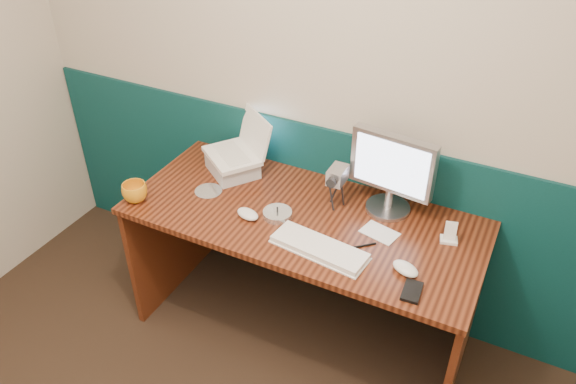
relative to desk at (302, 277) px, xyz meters
The scene contains 18 objects.
back_wall 0.95m from the desk, 86.12° to the left, with size 3.50×0.04×2.50m, color #BDB2A0.
wainscot 0.38m from the desk, 85.99° to the left, with size 3.48×0.02×1.00m, color #073334.
desk is the anchor object (origin of this frame).
laptop_riser 0.65m from the desk, 160.61° to the left, with size 0.24×0.20×0.08m, color silver.
laptop 0.76m from the desk, 160.61° to the left, with size 0.28×0.21×0.23m, color white, non-canonical shape.
monitor 0.68m from the desk, 33.43° to the left, with size 0.38×0.11×0.38m, color #A4A4A9, non-canonical shape.
keyboard 0.46m from the desk, 48.93° to the right, with size 0.40×0.13×0.02m, color white.
mouse_right 0.67m from the desk, 16.58° to the right, with size 0.11×0.07×0.04m, color white.
mouse_left 0.46m from the desk, 149.56° to the right, with size 0.11×0.07×0.04m, color white.
mug 0.89m from the desk, 161.68° to the right, with size 0.12×0.12×0.09m, color orange.
camcorder 0.50m from the desk, 52.49° to the left, with size 0.08×0.12×0.19m, color #B8B7BC, non-canonical shape.
cd_spindle 0.41m from the desk, 149.18° to the right, with size 0.13×0.13×0.03m, color silver.
cd_loose_a 0.61m from the desk, behind, with size 0.13×0.13×0.00m, color silver.
pen 0.49m from the desk, 17.67° to the right, with size 0.01×0.01×0.16m, color black.
papers 0.51m from the desk, ahead, with size 0.15×0.10×0.00m, color white.
dock 0.74m from the desk, 10.22° to the left, with size 0.07×0.05×0.01m, color white.
music_player 0.77m from the desk, 10.22° to the left, with size 0.05×0.01×0.08m, color white.
pda 0.73m from the desk, 23.61° to the right, with size 0.07×0.12×0.01m, color black.
Camera 1 is at (0.81, -0.43, 2.27)m, focal length 35.00 mm.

